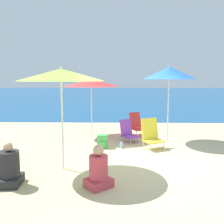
{
  "coord_description": "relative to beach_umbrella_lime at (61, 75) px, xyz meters",
  "views": [
    {
      "loc": [
        -0.44,
        -5.68,
        1.97
      ],
      "look_at": [
        -0.6,
        1.45,
        1.0
      ],
      "focal_mm": 40.0,
      "sensor_mm": 36.0,
      "label": 1
    }
  ],
  "objects": [
    {
      "name": "beach_umbrella_lime",
      "position": [
        0.0,
        0.0,
        0.0
      ],
      "size": [
        1.82,
        1.82,
        2.21
      ],
      "color": "white",
      "rests_on": "ground"
    },
    {
      "name": "water_bottle",
      "position": [
        1.29,
        1.65,
        -1.95
      ],
      "size": [
        0.08,
        0.08,
        0.23
      ],
      "color": "#8CCCEA",
      "rests_on": "ground"
    },
    {
      "name": "beach_umbrella_red",
      "position": [
        0.29,
        3.18,
        -0.22
      ],
      "size": [
        1.9,
        1.9,
        1.98
      ],
      "color": "white",
      "rests_on": "ground"
    },
    {
      "name": "beach_chair_red",
      "position": [
        1.86,
        3.42,
        -1.67
      ],
      "size": [
        0.61,
        0.69,
        0.77
      ],
      "rotation": [
        0.0,
        0.0,
        0.45
      ],
      "color": "silver",
      "rests_on": "ground"
    },
    {
      "name": "beach_chair_yellow",
      "position": [
        2.13,
        1.69,
        -1.62
      ],
      "size": [
        0.68,
        0.67,
        0.85
      ],
      "rotation": [
        0.0,
        0.0,
        0.47
      ],
      "color": "silver",
      "rests_on": "ground"
    },
    {
      "name": "backpack_green",
      "position": [
        0.76,
        1.7,
        -1.85
      ],
      "size": [
        0.28,
        0.24,
        0.38
      ],
      "color": "#47B756",
      "rests_on": "ground"
    },
    {
      "name": "person_seated_far",
      "position": [
        0.84,
        -0.9,
        -1.72
      ],
      "size": [
        0.58,
        0.58,
        0.79
      ],
      "rotation": [
        0.0,
        0.0,
        -0.87
      ],
      "color": "#BF3F4C",
      "rests_on": "ground"
    },
    {
      "name": "person_seated_near",
      "position": [
        -0.82,
        -0.84,
        -1.72
      ],
      "size": [
        0.46,
        0.52,
        0.82
      ],
      "rotation": [
        0.0,
        0.0,
        0.08
      ],
      "color": "#262628",
      "rests_on": "ground"
    },
    {
      "name": "beach_umbrella_blue",
      "position": [
        2.76,
        2.57,
        0.09
      ],
      "size": [
        1.64,
        1.64,
        2.36
      ],
      "color": "white",
      "rests_on": "ground"
    },
    {
      "name": "beach_chair_purple",
      "position": [
        1.52,
        2.4,
        -1.72
      ],
      "size": [
        0.67,
        0.68,
        0.69
      ],
      "rotation": [
        0.0,
        0.0,
        0.68
      ],
      "color": "silver",
      "rests_on": "ground"
    },
    {
      "name": "sea_water",
      "position": [
        1.62,
        25.73,
        -2.03
      ],
      "size": [
        60.0,
        40.0,
        0.01
      ],
      "color": "navy",
      "rests_on": "ground"
    },
    {
      "name": "ground_plane",
      "position": [
        1.62,
        0.46,
        -2.04
      ],
      "size": [
        60.0,
        60.0,
        0.0
      ],
      "primitive_type": "plane",
      "color": "#C6B284"
    }
  ]
}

